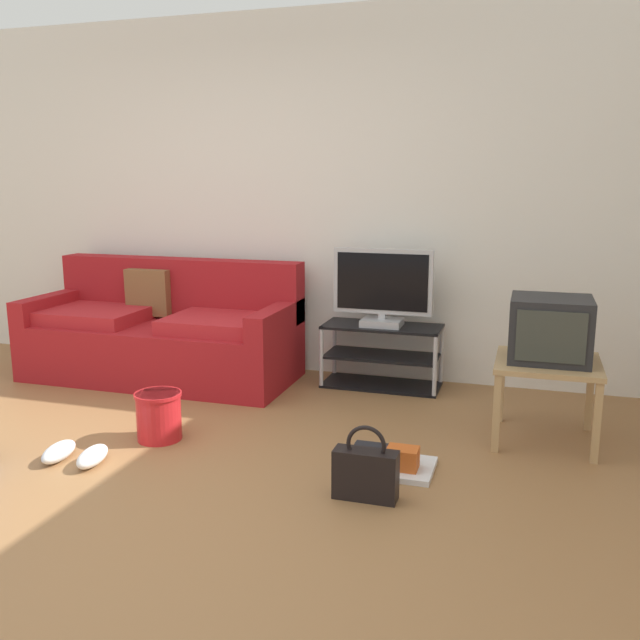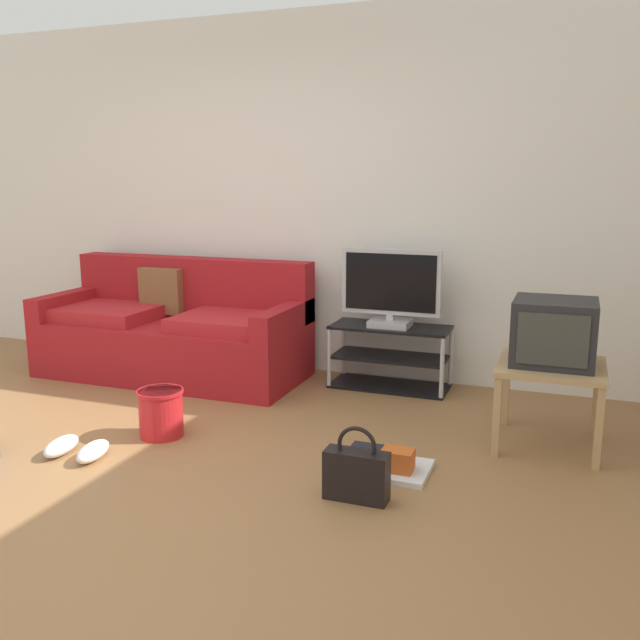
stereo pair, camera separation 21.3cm
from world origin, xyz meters
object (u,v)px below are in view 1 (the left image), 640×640
object	(u,v)px
flat_tv	(382,288)
handbag	(366,472)
tv_stand	(382,356)
cleaning_bucket	(159,414)
couch	(164,334)
sneakers_pair	(75,454)
floor_tray	(386,461)
side_table	(547,372)
crt_tv	(550,329)

from	to	relation	value
flat_tv	handbag	xyz separation A→B (m)	(0.31, -1.76, -0.60)
tv_stand	handbag	distance (m)	1.81
handbag	cleaning_bucket	bearing A→B (deg)	164.01
couch	sneakers_pair	bearing A→B (deg)	-76.95
handbag	sneakers_pair	world-z (taller)	handbag
floor_tray	tv_stand	bearing A→B (deg)	103.18
tv_stand	side_table	xyz separation A→B (m)	(1.12, -0.76, 0.18)
tv_stand	couch	bearing A→B (deg)	-171.81
flat_tv	cleaning_bucket	world-z (taller)	flat_tv
handbag	sneakers_pair	size ratio (longest dim) A/B	0.99
flat_tv	sneakers_pair	size ratio (longest dim) A/B	1.93
side_table	floor_tray	size ratio (longest dim) A/B	1.18
tv_stand	floor_tray	bearing A→B (deg)	-76.82
side_table	crt_tv	size ratio (longest dim) A/B	1.30
crt_tv	floor_tray	distance (m)	1.21
couch	floor_tray	bearing A→B (deg)	-30.97
side_table	cleaning_bucket	world-z (taller)	side_table
tv_stand	flat_tv	bearing A→B (deg)	-90.00
couch	handbag	size ratio (longest dim) A/B	5.52
handbag	floor_tray	xyz separation A→B (m)	(0.02, 0.36, -0.09)
flat_tv	sneakers_pair	world-z (taller)	flat_tv
crt_tv	tv_stand	bearing A→B (deg)	146.30
tv_stand	cleaning_bucket	world-z (taller)	tv_stand
cleaning_bucket	floor_tray	bearing A→B (deg)	-0.61
couch	crt_tv	bearing A→B (deg)	-10.48
couch	handbag	world-z (taller)	couch
couch	side_table	bearing A→B (deg)	-10.80
floor_tray	cleaning_bucket	bearing A→B (deg)	179.39
floor_tray	couch	bearing A→B (deg)	149.03
crt_tv	cleaning_bucket	xyz separation A→B (m)	(-2.13, -0.66, -0.51)
flat_tv	cleaning_bucket	distance (m)	1.81
side_table	sneakers_pair	distance (m)	2.65
tv_stand	cleaning_bucket	size ratio (longest dim) A/B	3.00
flat_tv	crt_tv	world-z (taller)	flat_tv
handbag	floor_tray	distance (m)	0.38
crt_tv	sneakers_pair	size ratio (longest dim) A/B	1.20
tv_stand	side_table	world-z (taller)	side_table
flat_tv	cleaning_bucket	bearing A→B (deg)	-126.14
crt_tv	cleaning_bucket	size ratio (longest dim) A/B	1.56
flat_tv	crt_tv	bearing A→B (deg)	-32.90
floor_tray	sneakers_pair	bearing A→B (deg)	-165.67
couch	crt_tv	size ratio (longest dim) A/B	4.57
tv_stand	sneakers_pair	world-z (taller)	tv_stand
flat_tv	cleaning_bucket	xyz separation A→B (m)	(-1.01, -1.38, -0.58)
flat_tv	tv_stand	bearing A→B (deg)	90.00
side_table	crt_tv	bearing A→B (deg)	90.00
couch	cleaning_bucket	world-z (taller)	couch
handbag	crt_tv	bearing A→B (deg)	52.01
couch	flat_tv	world-z (taller)	flat_tv
couch	sneakers_pair	world-z (taller)	couch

